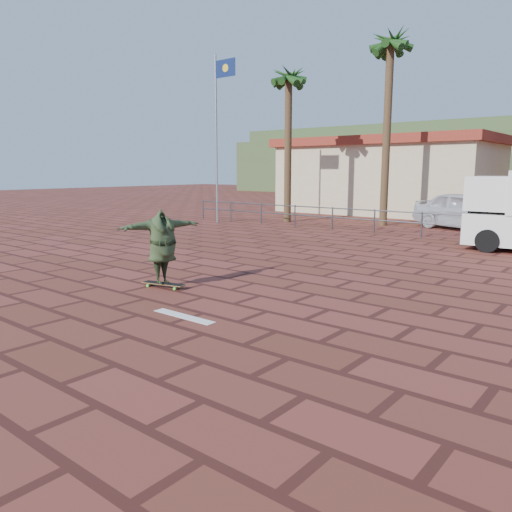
# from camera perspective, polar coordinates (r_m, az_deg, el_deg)

# --- Properties ---
(ground) EXTENTS (120.00, 120.00, 0.00)m
(ground) POSITION_cam_1_polar(r_m,az_deg,el_deg) (10.42, -6.02, -4.71)
(ground) COLOR maroon
(ground) RESTS_ON ground
(paint_stripe) EXTENTS (1.40, 0.22, 0.01)m
(paint_stripe) POSITION_cam_1_polar(r_m,az_deg,el_deg) (9.13, -8.25, -6.84)
(paint_stripe) COLOR white
(paint_stripe) RESTS_ON ground
(guardrail) EXTENTS (24.06, 0.06, 1.00)m
(guardrail) POSITION_cam_1_polar(r_m,az_deg,el_deg) (20.49, 18.44, 3.93)
(guardrail) COLOR #47494F
(guardrail) RESTS_ON ground
(flagpole) EXTENTS (1.30, 0.10, 8.00)m
(flagpole) POSITION_cam_1_polar(r_m,az_deg,el_deg) (24.94, -4.35, 14.47)
(flagpole) COLOR gray
(flagpole) RESTS_ON ground
(palm_far_left) EXTENTS (2.40, 2.40, 8.25)m
(palm_far_left) POSITION_cam_1_polar(r_m,az_deg,el_deg) (25.64, 3.76, 19.29)
(palm_far_left) COLOR brown
(palm_far_left) RESTS_ON ground
(palm_left) EXTENTS (2.40, 2.40, 9.45)m
(palm_left) POSITION_cam_1_polar(r_m,az_deg,el_deg) (24.91, 15.12, 21.90)
(palm_left) COLOR brown
(palm_left) RESTS_ON ground
(building_west) EXTENTS (12.60, 7.60, 4.50)m
(building_west) POSITION_cam_1_polar(r_m,az_deg,el_deg) (31.94, 14.88, 8.91)
(building_west) COLOR beige
(building_west) RESTS_ON ground
(hill_back) EXTENTS (35.00, 14.00, 8.00)m
(hill_back) POSITION_cam_1_polar(r_m,az_deg,el_deg) (69.53, 14.48, 10.66)
(hill_back) COLOR #384C28
(hill_back) RESTS_ON ground
(longboard) EXTENTS (1.06, 0.48, 0.10)m
(longboard) POSITION_cam_1_polar(r_m,az_deg,el_deg) (11.37, -10.52, -3.15)
(longboard) COLOR olive
(longboard) RESTS_ON ground
(skateboarder) EXTENTS (0.92, 2.09, 1.65)m
(skateboarder) POSITION_cam_1_polar(r_m,az_deg,el_deg) (11.22, -10.65, 1.04)
(skateboarder) COLOR #304123
(skateboarder) RESTS_ON longboard
(car_silver) EXTENTS (5.28, 3.64, 1.67)m
(car_silver) POSITION_cam_1_polar(r_m,az_deg,el_deg) (23.69, 23.03, 4.76)
(car_silver) COLOR silver
(car_silver) RESTS_ON ground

